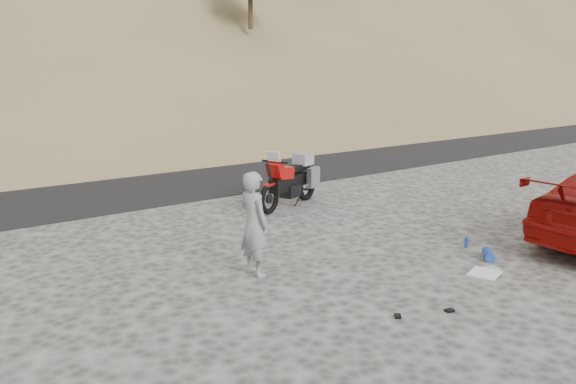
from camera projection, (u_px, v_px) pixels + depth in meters
name	position (u px, v px, depth m)	size (l,w,h in m)	color
ground	(343.00, 259.00, 9.86)	(140.00, 140.00, 0.00)	#3C3A38
road	(140.00, 180.00, 16.88)	(120.00, 7.00, 0.05)	black
motorcycle	(291.00, 181.00, 13.63)	(2.35, 1.22, 1.47)	black
man	(255.00, 274.00, 9.15)	(0.62, 0.41, 1.71)	gray
gear_white_cloth	(485.00, 273.00, 9.17)	(0.50, 0.45, 0.02)	white
gear_blue_mat	(488.00, 255.00, 9.85)	(0.17, 0.17, 0.42)	#183D95
gear_bottle	(467.00, 242.00, 10.50)	(0.07, 0.07, 0.20)	#183D95
gear_funnel	(573.00, 243.00, 10.54)	(0.13, 0.13, 0.17)	red
gear_glove_a	(450.00, 310.00, 7.73)	(0.12, 0.09, 0.03)	black
gear_glove_b	(398.00, 316.00, 7.55)	(0.11, 0.08, 0.04)	black
gear_blue_cloth	(492.00, 268.00, 9.40)	(0.26, 0.19, 0.01)	#8AB6D6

